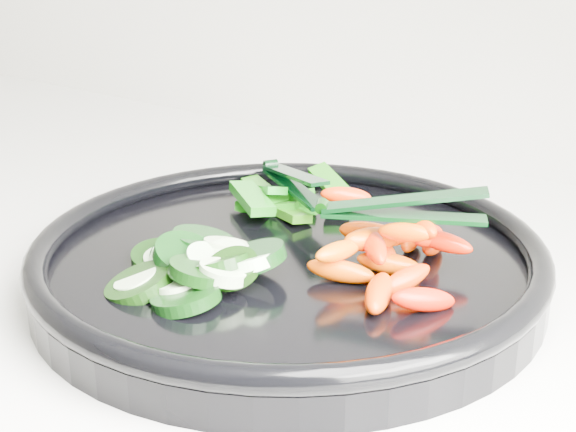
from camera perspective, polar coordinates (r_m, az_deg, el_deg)
The scene contains 6 objects.
veggie_tray at distance 0.59m, azimuth 0.00°, elevation -3.15°, with size 0.43×0.43×0.04m.
cucumber_pile at distance 0.55m, azimuth -6.68°, elevation -3.34°, with size 0.13×0.12×0.04m.
carrot_pile at distance 0.55m, azimuth 7.32°, elevation -2.46°, with size 0.14×0.14×0.05m.
pepper_pile at distance 0.68m, azimuth 0.00°, elevation 1.17°, with size 0.13×0.12×0.04m.
tong_carrot at distance 0.54m, azimuth 7.83°, elevation 0.56°, with size 0.11×0.07×0.02m.
tong_pepper at distance 0.67m, azimuth 0.30°, elevation 2.59°, with size 0.10×0.07×0.02m.
Camera 1 is at (1.02, 1.21, 1.19)m, focal length 50.00 mm.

